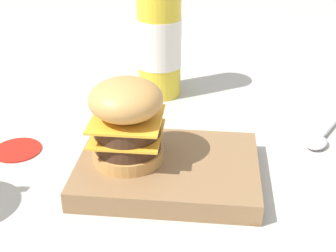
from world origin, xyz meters
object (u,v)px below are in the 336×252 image
(burger, at_px, (127,120))
(spoon, at_px, (322,136))
(ketchup_bottle, at_px, (159,37))
(serving_board, at_px, (168,169))

(burger, bearing_deg, spoon, 24.84)
(burger, height_order, spoon, burger)
(burger, height_order, ketchup_bottle, ketchup_bottle)
(ketchup_bottle, xyz_separation_m, spoon, (0.26, -0.14, -0.10))
(burger, distance_m, ketchup_bottle, 0.27)
(serving_board, xyz_separation_m, burger, (-0.05, -0.00, 0.07))
(serving_board, height_order, burger, burger)
(burger, relative_size, spoon, 0.70)
(serving_board, bearing_deg, burger, -179.73)
(serving_board, distance_m, ketchup_bottle, 0.28)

